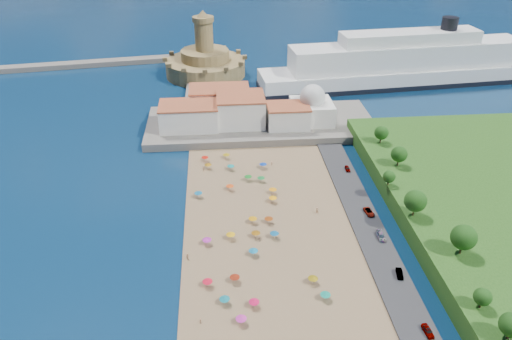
{
  "coord_description": "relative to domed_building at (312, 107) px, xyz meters",
  "views": [
    {
      "loc": [
        -7.49,
        -108.43,
        85.11
      ],
      "look_at": [
        4.0,
        25.0,
        8.0
      ],
      "focal_mm": 35.0,
      "sensor_mm": 36.0,
      "label": 1
    }
  ],
  "objects": [
    {
      "name": "waterfront_buildings",
      "position": [
        -33.05,
        2.64,
        -1.1
      ],
      "size": [
        57.0,
        29.0,
        11.0
      ],
      "color": "silver",
      "rests_on": "terrace"
    },
    {
      "name": "hillside_trees",
      "position": [
        17.9,
        -76.87,
        1.23
      ],
      "size": [
        13.57,
        106.61,
        8.11
      ],
      "color": "#382314",
      "rests_on": "hillside"
    },
    {
      "name": "fortress",
      "position": [
        -42.0,
        67.0,
        -2.29
      ],
      "size": [
        40.0,
        40.0,
        32.4
      ],
      "color": "#9F844F",
      "rests_on": "ground"
    },
    {
      "name": "cruise_ship",
      "position": [
        54.46,
        46.41,
        0.26
      ],
      "size": [
        144.1,
        34.43,
        31.18
      ],
      "color": "black",
      "rests_on": "ground"
    },
    {
      "name": "beachgoers",
      "position": [
        -29.09,
        -73.56,
        -7.83
      ],
      "size": [
        38.38,
        94.0,
        1.89
      ],
      "color": "tan",
      "rests_on": "beach"
    },
    {
      "name": "parked_cars",
      "position": [
        6.0,
        -73.8,
        -7.62
      ],
      "size": [
        2.75,
        74.85,
        1.37
      ],
      "color": "gray",
      "rests_on": "promenade"
    },
    {
      "name": "jetty",
      "position": [
        -42.0,
        37.0,
        -7.77
      ],
      "size": [
        18.0,
        70.0,
        2.4
      ],
      "primitive_type": "cube",
      "color": "#59544C",
      "rests_on": "ground"
    },
    {
      "name": "beach_parasols",
      "position": [
        -30.99,
        -83.7,
        -6.83
      ],
      "size": [
        33.51,
        115.52,
        2.2
      ],
      "color": "gray",
      "rests_on": "beach"
    },
    {
      "name": "domed_building",
      "position": [
        0.0,
        0.0,
        0.0
      ],
      "size": [
        16.0,
        16.0,
        15.0
      ],
      "color": "silver",
      "rests_on": "terrace"
    },
    {
      "name": "terrace",
      "position": [
        -20.0,
        2.0,
        -7.47
      ],
      "size": [
        90.0,
        36.0,
        3.0
      ],
      "primitive_type": "cube",
      "color": "#59544C",
      "rests_on": "ground"
    },
    {
      "name": "breakwater",
      "position": [
        -140.0,
        82.0,
        -7.67
      ],
      "size": [
        199.03,
        34.77,
        2.6
      ],
      "primitive_type": "cube",
      "rotation": [
        0.0,
        0.0,
        0.14
      ],
      "color": "#59544C",
      "rests_on": "ground"
    },
    {
      "name": "ground",
      "position": [
        -30.0,
        -71.0,
        -8.97
      ],
      "size": [
        700.0,
        700.0,
        0.0
      ],
      "primitive_type": "plane",
      "color": "#071938",
      "rests_on": "ground"
    }
  ]
}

